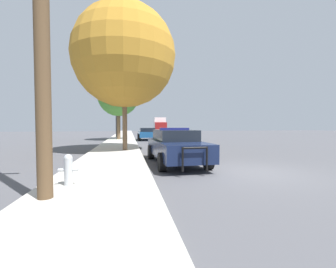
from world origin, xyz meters
The scene contains 9 objects.
ground_plane centered at (0.00, 0.00, 0.00)m, with size 110.00×110.00×0.00m, color #4F4F54.
sidewalk_left centered at (-5.10, 0.00, 0.07)m, with size 3.00×110.00×0.13m.
police_car centered at (-2.29, 2.18, 0.79)m, with size 2.16×5.08×1.56m.
fire_hydrant centered at (-5.84, -1.28, 0.56)m, with size 0.49×0.22×0.80m.
traffic_light centered at (-4.45, 21.24, 4.17)m, with size 3.69×0.35×5.78m.
car_background_midblock centered at (-2.29, 17.61, 0.74)m, with size 2.04×3.91×1.37m.
box_truck centered at (1.97, 38.28, 1.69)m, with size 2.80×6.89×3.19m.
tree_sidewalk_mid centered at (-5.40, 17.88, 4.87)m, with size 4.47×4.47×7.00m.
tree_sidewalk_near centered at (-4.54, 6.81, 5.91)m, with size 6.28×6.28×8.92m.
Camera 1 is at (-4.30, -7.37, 1.68)m, focal length 24.00 mm.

